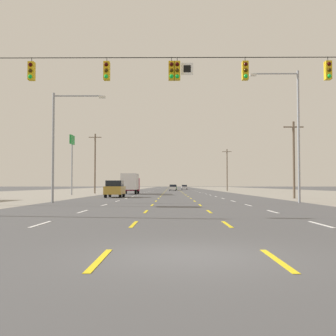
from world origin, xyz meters
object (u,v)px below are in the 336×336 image
(box_truck_far_left_near, at_px, (130,183))
(streetlight_right_row_0, at_px, (294,127))
(suv_far_left_nearest, at_px, (115,189))
(sedan_inner_right_far, at_px, (184,187))
(streetlight_left_row_0, at_px, (59,138))
(sedan_center_turn_midfar, at_px, (174,187))
(pole_sign_left_row_1, at_px, (72,150))
(hatchback_center_turn_mid, at_px, (173,188))

(box_truck_far_left_near, xyz_separation_m, streetlight_right_row_0, (16.70, -32.68, 4.42))
(streetlight_right_row_0, bearing_deg, suv_far_left_nearest, 138.25)
(sedan_inner_right_far, distance_m, streetlight_left_row_0, 100.16)
(suv_far_left_nearest, distance_m, streetlight_right_row_0, 23.13)
(sedan_center_turn_midfar, bearing_deg, suv_far_left_nearest, -95.99)
(pole_sign_left_row_1, distance_m, streetlight_left_row_0, 28.24)
(suv_far_left_nearest, relative_size, box_truck_far_left_near, 0.68)
(sedan_center_turn_midfar, height_order, sedan_inner_right_far, same)
(suv_far_left_nearest, xyz_separation_m, pole_sign_left_row_1, (-8.12, 12.67, 5.70))
(sedan_center_turn_midfar, height_order, streetlight_right_row_0, streetlight_right_row_0)
(streetlight_left_row_0, bearing_deg, suv_far_left_nearest, 80.02)
(hatchback_center_turn_mid, distance_m, sedan_center_turn_midfar, 11.99)
(hatchback_center_turn_mid, distance_m, streetlight_right_row_0, 72.96)
(pole_sign_left_row_1, height_order, streetlight_right_row_0, streetlight_right_row_0)
(sedan_inner_right_far, relative_size, pole_sign_left_row_1, 0.51)
(box_truck_far_left_near, height_order, streetlight_left_row_0, streetlight_left_row_0)
(box_truck_far_left_near, height_order, sedan_inner_right_far, box_truck_far_left_near)
(hatchback_center_turn_mid, bearing_deg, pole_sign_left_row_1, -108.76)
(sedan_inner_right_far, relative_size, streetlight_right_row_0, 0.41)
(suv_far_left_nearest, bearing_deg, hatchback_center_turn_mid, 83.04)
(box_truck_far_left_near, height_order, sedan_center_turn_midfar, box_truck_far_left_near)
(box_truck_far_left_near, relative_size, sedan_center_turn_midfar, 1.60)
(hatchback_center_turn_mid, height_order, sedan_inner_right_far, hatchback_center_turn_mid)
(suv_far_left_nearest, height_order, sedan_inner_right_far, suv_far_left_nearest)
(suv_far_left_nearest, relative_size, streetlight_left_row_0, 0.54)
(box_truck_far_left_near, bearing_deg, sedan_inner_right_far, 80.93)
(suv_far_left_nearest, height_order, pole_sign_left_row_1, pole_sign_left_row_1)
(suv_far_left_nearest, height_order, streetlight_right_row_0, streetlight_right_row_0)
(streetlight_left_row_0, bearing_deg, box_truck_far_left_near, 85.20)
(box_truck_far_left_near, distance_m, sedan_center_turn_midfar, 51.90)
(sedan_center_turn_midfar, bearing_deg, streetlight_left_row_0, -96.71)
(suv_far_left_nearest, bearing_deg, sedan_inner_right_far, 82.74)
(box_truck_far_left_near, relative_size, hatchback_center_turn_mid, 1.85)
(sedan_inner_right_far, bearing_deg, sedan_center_turn_midfar, -102.97)
(box_truck_far_left_near, xyz_separation_m, streetlight_left_row_0, (-2.74, -32.68, 3.52))
(streetlight_right_row_0, bearing_deg, sedan_inner_right_far, 93.51)
(streetlight_right_row_0, bearing_deg, hatchback_center_turn_mid, 97.77)
(sedan_center_turn_midfar, distance_m, streetlight_left_row_0, 84.77)
(hatchback_center_turn_mid, xyz_separation_m, streetlight_left_row_0, (-9.61, -72.09, 4.57))
(pole_sign_left_row_1, distance_m, streetlight_right_row_0, 37.25)
(hatchback_center_turn_mid, bearing_deg, sedan_center_turn_midfar, 88.68)
(pole_sign_left_row_1, bearing_deg, streetlight_right_row_0, -47.99)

